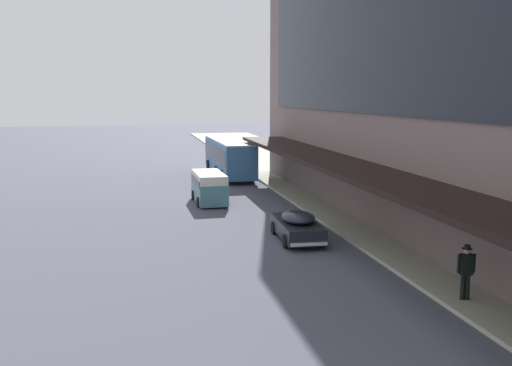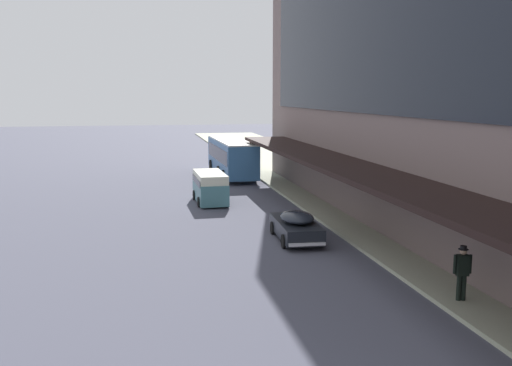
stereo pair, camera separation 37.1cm
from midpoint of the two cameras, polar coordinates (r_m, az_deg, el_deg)
name	(u,v)px [view 1 (the left image)]	position (r m, az deg, el deg)	size (l,w,h in m)	color
transit_bus_kerbside_front	(229,155)	(48.19, -2.92, 2.79)	(2.85, 11.06, 3.09)	#386598
sedan_lead_near	(297,226)	(27.19, 3.76, -4.28)	(2.03, 4.54, 1.43)	black
vw_van	(209,186)	(36.55, -5.03, -0.28)	(1.98, 4.59, 1.96)	teal
pedestrian_at_kerb	(466,269)	(20.18, 19.76, -8.13)	(0.61, 0.33, 1.86)	black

